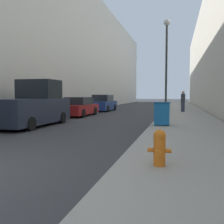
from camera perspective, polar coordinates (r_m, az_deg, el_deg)
sidewalk_right at (r=21.61m, az=16.24°, el=-0.34°), size 3.71×60.00×0.16m
building_left_glass at (r=33.85m, az=-13.30°, el=12.75°), size 12.00×60.00×13.77m
fire_hydrant at (r=5.28m, az=10.81°, el=-7.80°), size 0.49×0.37×0.75m
trash_bin at (r=12.26m, az=11.34°, el=-0.30°), size 0.73×0.65×1.12m
lamppost at (r=15.41m, az=12.33°, el=11.97°), size 0.39×0.39×5.91m
pickup_truck at (r=13.78m, az=-17.75°, el=1.16°), size 2.24×5.12×2.45m
parked_sedan_near at (r=19.46m, az=-7.53°, el=1.09°), size 1.84×4.44×1.46m
parked_sedan_far at (r=25.30m, az=-2.06°, el=1.94°), size 1.90×4.58×1.65m
pedestrian_on_sidewalk at (r=22.70m, az=15.91°, el=2.36°), size 0.36×0.24×1.81m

